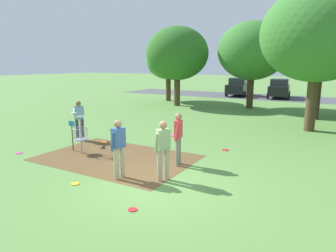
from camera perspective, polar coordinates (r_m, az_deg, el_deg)
The scene contains 20 objects.
ground_plane at distance 8.50m, azimuth -2.27°, elevation -10.76°, with size 160.00×160.00×0.00m, color #5B8942.
dirt_tee_pad at distance 10.86m, azimuth -9.66°, elevation -5.89°, with size 5.26×3.61×0.01m, color brown.
disc_golf_basket at distance 11.53m, azimuth -16.21°, elevation -1.30°, with size 0.98×0.58×1.39m.
player_foreground_watching at distance 9.73m, azimuth 1.93°, elevation -1.88°, with size 0.44×0.50×1.71m.
player_throwing at distance 8.69m, azimuth -9.26°, elevation -3.67°, with size 0.43×0.49×1.71m.
player_waiting_left at distance 13.45m, azimuth -16.33°, elevation 1.49°, with size 0.65×1.09×1.71m.
player_waiting_right at distance 8.42m, azimuth -0.95°, elevation -4.01°, with size 0.45×0.48×1.71m.
frisbee_near_basket at distance 8.84m, azimuth -17.03°, elevation -10.32°, with size 0.23×0.23×0.02m, color gold.
frisbee_by_tee at distance 12.51m, azimuth -26.16°, elevation -4.56°, with size 0.26×0.26×0.02m, color #E53D99.
frisbee_mid_grass at distance 13.06m, azimuth -11.87°, elevation -2.96°, with size 0.26×0.26×0.02m, color orange.
frisbee_far_left at distance 7.14m, azimuth -6.65°, elevation -15.31°, with size 0.21×0.21×0.02m, color red.
frisbee_far_right at distance 11.84m, azimuth 10.68°, elevation -4.42°, with size 0.26×0.26×0.02m, color red.
tree_near_right at distance 27.10m, azimuth 0.06°, elevation 12.21°, with size 3.90×3.90×5.21m.
tree_mid_center at distance 19.87m, azimuth 26.77°, elevation 12.24°, with size 3.39×3.39×5.36m.
tree_mid_right at distance 16.27m, azimuth 26.29°, elevation 15.16°, with size 5.22×5.22×6.81m.
tree_far_center at distance 23.93m, azimuth 1.75°, elevation 13.43°, with size 4.78×4.78×6.06m.
tree_far_right at distance 23.28m, azimuth 15.53°, elevation 13.41°, with size 4.93×4.93×6.26m.
parking_lot_strip at distance 31.36m, azimuth 22.12°, elevation 4.81°, with size 36.00×6.00×0.01m, color #4C4C51.
parked_car_leftmost at distance 32.40m, azimuth 13.06°, elevation 7.18°, with size 2.28×4.35×1.84m.
parked_car_center_left at distance 31.43m, azimuth 20.14°, elevation 6.65°, with size 2.35×4.39×1.84m.
Camera 1 is at (4.21, -6.65, 3.23)m, focal length 32.50 mm.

